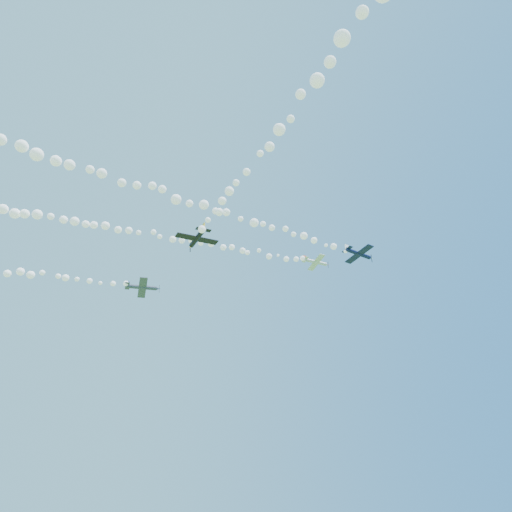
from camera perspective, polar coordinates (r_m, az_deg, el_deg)
name	(u,v)px	position (r m, az deg, el deg)	size (l,w,h in m)	color
plane_white	(316,262)	(94.79, 8.00, -0.81)	(6.20, 6.53, 2.23)	silver
smoke_trail_white	(151,235)	(86.79, -13.89, 2.79)	(67.76, 6.13, 2.70)	white
plane_navy	(359,254)	(86.86, 13.55, 0.29)	(6.87, 7.28, 2.37)	#0D1339
smoke_trail_navy	(163,193)	(70.62, -12.29, 8.17)	(75.26, 10.79, 2.72)	white
plane_grey	(142,287)	(90.16, -14.92, -4.05)	(7.22, 7.56, 1.93)	#373C50
plane_black	(197,238)	(69.48, -7.87, 2.37)	(7.07, 6.72, 1.90)	black
smoke_trail_black	(365,13)	(44.43, 14.37, 28.90)	(10.74, 77.49, 2.76)	white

